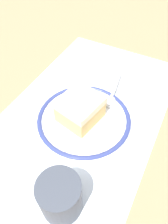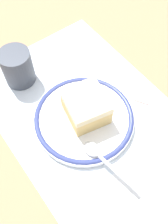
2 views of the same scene
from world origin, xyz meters
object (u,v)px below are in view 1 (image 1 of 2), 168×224
(cake_slice, at_px, (80,109))
(cup, at_px, (61,198))
(napkin, at_px, (109,69))
(sugar_packet, at_px, (37,92))
(spoon, at_px, (112,96))
(plate, at_px, (84,120))

(cake_slice, height_order, cup, cup)
(cake_slice, relative_size, napkin, 0.74)
(sugar_packet, bearing_deg, spoon, 108.46)
(cup, bearing_deg, napkin, -168.58)
(plate, relative_size, spoon, 1.58)
(spoon, height_order, cup, cup)
(napkin, height_order, sugar_packet, sugar_packet)
(napkin, bearing_deg, cup, 11.42)
(cake_slice, distance_m, spoon, 0.10)
(spoon, bearing_deg, cake_slice, -21.71)
(plate, xyz_separation_m, spoon, (-0.08, 0.03, 0.01))
(plate, xyz_separation_m, cup, (0.17, 0.05, 0.03))
(cake_slice, distance_m, sugar_packet, 0.15)
(plate, bearing_deg, cup, 16.02)
(spoon, relative_size, cup, 1.62)
(spoon, height_order, napkin, spoon)
(plate, height_order, napkin, plate)
(cup, relative_size, napkin, 0.62)
(plate, height_order, cup, cup)
(napkin, bearing_deg, cake_slice, 5.08)
(spoon, relative_size, napkin, 1.00)
(spoon, relative_size, sugar_packet, 2.56)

